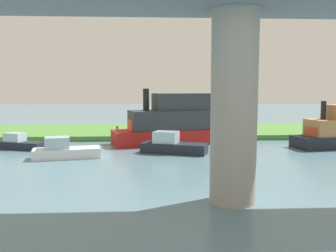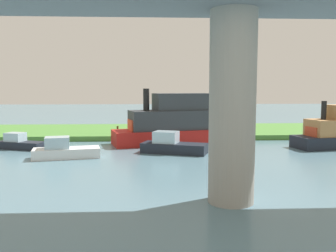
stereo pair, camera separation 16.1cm
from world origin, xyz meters
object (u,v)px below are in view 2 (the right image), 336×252
bridge_pylon (232,108)px  person_on_bank (130,126)px  houseboat_blue (171,123)px  pontoon_yellow (20,143)px  riverboat_paddlewheel (64,150)px  mooring_post (118,130)px  skiff_small (172,145)px

bridge_pylon → person_on_bank: 23.03m
houseboat_blue → bridge_pylon: bearing=95.5°
pontoon_yellow → riverboat_paddlewheel: 6.43m
houseboat_blue → person_on_bank: bearing=-48.0°
bridge_pylon → houseboat_blue: size_ratio=0.81×
mooring_post → skiff_small: 9.78m
mooring_post → skiff_small: size_ratio=0.15×
bridge_pylon → skiff_small: size_ratio=1.56×
houseboat_blue → skiff_small: bearing=87.7°
riverboat_paddlewheel → person_on_bank: bearing=-110.9°
person_on_bank → riverboat_paddlewheel: person_on_bank is taller
mooring_post → riverboat_paddlewheel: size_ratio=0.16×
pontoon_yellow → riverboat_paddlewheel: bearing=137.6°
person_on_bank → bridge_pylon: bearing=104.5°
bridge_pylon → pontoon_yellow: bridge_pylon is taller
skiff_small → pontoon_yellow: size_ratio=1.25×
person_on_bank → riverboat_paddlewheel: (4.26, 11.16, -0.63)m
mooring_post → pontoon_yellow: size_ratio=0.19×
bridge_pylon → houseboat_blue: (1.69, -17.61, -2.39)m
skiff_small → mooring_post: bearing=-59.0°
mooring_post → riverboat_paddlewheel: bearing=73.2°
skiff_small → person_on_bank: bearing=-67.9°
riverboat_paddlewheel → houseboat_blue: bearing=-141.2°
bridge_pylon → person_on_bank: (5.72, -22.10, -3.08)m
bridge_pylon → riverboat_paddlewheel: (9.98, -10.94, -3.71)m
pontoon_yellow → riverboat_paddlewheel: riverboat_paddlewheel is taller
bridge_pylon → pontoon_yellow: bearing=-46.0°
person_on_bank → skiff_small: 10.20m
riverboat_paddlewheel → pontoon_yellow: bearing=-42.4°
houseboat_blue → riverboat_paddlewheel: houseboat_blue is taller
person_on_bank → pontoon_yellow: (9.01, 6.82, -0.71)m
mooring_post → houseboat_blue: size_ratio=0.08×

